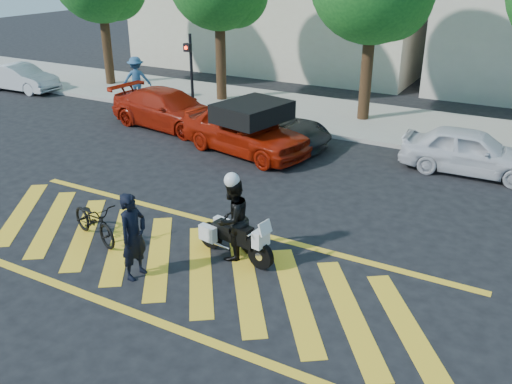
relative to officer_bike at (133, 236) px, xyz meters
The scene contains 14 objects.
ground 1.35m from the officer_bike, 62.04° to the left, with size 90.00×90.00×0.00m, color black.
sidewalk 12.91m from the officer_bike, 87.93° to the left, with size 60.00×5.00×0.15m, color #9E998E.
crosswalk 1.33m from the officer_bike, 64.04° to the left, with size 12.33×4.00×0.01m.
signal_pole 12.25m from the officer_bike, 119.63° to the left, with size 0.28×0.43×3.20m.
officer_bike is the anchor object (origin of this frame).
bicycle 2.06m from the officer_bike, 157.79° to the left, with size 0.62×1.79×0.94m, color black.
police_motorcycle 2.14m from the officer_bike, 49.94° to the left, with size 2.01×0.77×0.89m.
officer_moto 2.08m from the officer_bike, 50.13° to the left, with size 0.88×0.69×1.82m, color black.
red_convertible 7.79m from the officer_bike, 103.32° to the left, with size 1.85×4.61×1.57m, color #9A1807.
parked_far_left 18.52m from the officer_bike, 147.04° to the left, with size 1.33×3.83×1.26m, color #B2B5BA.
parked_left 10.40m from the officer_bike, 123.47° to the left, with size 1.98×4.86×1.41m, color #971809.
parked_mid_left 8.82m from the officer_bike, 100.23° to the left, with size 2.09×4.52×1.26m, color black.
parked_mid_right 10.50m from the officer_bike, 61.77° to the left, with size 1.61×4.00×1.36m, color silver.
pedestrian_left 14.18m from the officer_bike, 129.94° to the left, with size 1.22×0.70×1.88m, color #2E577F.
Camera 1 is at (6.23, -8.00, 6.06)m, focal length 38.00 mm.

